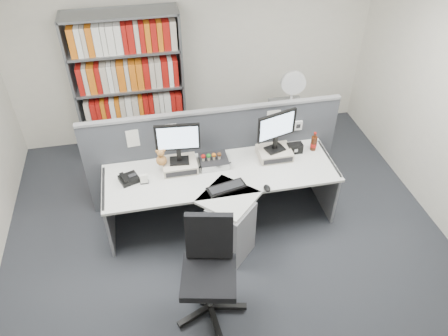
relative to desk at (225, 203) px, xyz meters
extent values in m
plane|color=#31343A|center=(0.00, -0.60, -0.46)|extent=(5.50, 5.50, 0.00)
cube|color=silver|center=(0.00, 2.15, 0.89)|extent=(5.00, 0.04, 2.70)
cube|color=white|center=(0.00, -0.60, 2.24)|extent=(5.00, 5.50, 0.04)
cube|color=#43464C|center=(0.00, 0.65, 0.17)|extent=(3.00, 0.05, 1.25)
cube|color=#9A9A9F|center=(0.00, 0.65, 0.80)|extent=(3.00, 0.07, 0.03)
cube|color=white|center=(0.95, 0.62, 0.49)|extent=(0.22, 0.04, 0.12)
cube|color=white|center=(-0.90, 0.63, 0.59)|extent=(0.16, 0.00, 0.22)
cube|color=white|center=(-0.50, 0.63, 0.59)|extent=(0.16, 0.00, 0.22)
cube|color=white|center=(0.70, 0.63, 0.59)|extent=(0.16, 0.00, 0.22)
cube|color=silver|center=(0.00, 0.22, 0.25)|extent=(2.60, 0.80, 0.03)
cube|color=silver|center=(0.00, -0.18, 0.25)|extent=(0.74, 0.74, 0.03)
cube|color=gray|center=(0.00, -0.30, -0.11)|extent=(0.57, 0.57, 0.69)
cube|color=gray|center=(-1.28, 0.22, -0.10)|extent=(0.03, 0.70, 0.72)
cube|color=gray|center=(1.28, 0.22, -0.10)|extent=(0.03, 0.70, 0.72)
cube|color=gray|center=(0.00, 0.58, -0.11)|extent=(2.50, 0.02, 0.45)
cube|color=beige|center=(-0.44, 0.38, 0.31)|extent=(0.38, 0.30, 0.10)
cube|color=black|center=(-0.44, 0.23, 0.31)|extent=(0.34, 0.01, 0.06)
cube|color=beige|center=(0.66, 0.38, 0.31)|extent=(0.38, 0.30, 0.10)
cube|color=black|center=(0.66, 0.23, 0.31)|extent=(0.34, 0.01, 0.06)
cube|color=black|center=(-0.44, 0.38, 0.37)|extent=(0.22, 0.17, 0.02)
cube|color=black|center=(-0.44, 0.38, 0.46)|extent=(0.05, 0.03, 0.17)
cube|color=black|center=(-0.44, 0.38, 0.69)|extent=(0.48, 0.08, 0.32)
cube|color=#C1DCFA|center=(-0.43, 0.37, 0.69)|extent=(0.43, 0.04, 0.27)
cube|color=black|center=(0.66, 0.38, 0.37)|extent=(0.25, 0.21, 0.02)
cube|color=black|center=(0.66, 0.38, 0.46)|extent=(0.05, 0.04, 0.17)
cube|color=black|center=(0.66, 0.38, 0.69)|extent=(0.47, 0.17, 0.32)
cube|color=#C1DCFA|center=(0.66, 0.37, 0.69)|extent=(0.41, 0.13, 0.27)
cube|color=black|center=(-0.05, 0.39, 0.31)|extent=(0.31, 0.28, 0.08)
cube|color=silver|center=(-0.05, 0.25, 0.31)|extent=(0.31, 0.01, 0.08)
cylinder|color=beige|center=(-0.17, 0.37, 0.36)|extent=(0.03, 0.03, 0.03)
sphere|color=#A5140F|center=(-0.17, 0.37, 0.41)|extent=(0.05, 0.05, 0.05)
cylinder|color=beige|center=(-0.11, 0.37, 0.36)|extent=(0.03, 0.03, 0.03)
sphere|color=#19721E|center=(-0.11, 0.37, 0.41)|extent=(0.05, 0.05, 0.05)
cylinder|color=beige|center=(-0.05, 0.37, 0.36)|extent=(0.03, 0.03, 0.03)
sphere|color=orange|center=(-0.05, 0.37, 0.41)|extent=(0.05, 0.05, 0.05)
cylinder|color=beige|center=(0.01, 0.37, 0.36)|extent=(0.03, 0.03, 0.03)
sphere|color=#593319|center=(0.01, 0.37, 0.41)|extent=(0.05, 0.05, 0.05)
cube|color=black|center=(0.00, -0.05, 0.28)|extent=(0.44, 0.25, 0.02)
cube|color=black|center=(0.00, -0.05, 0.29)|extent=(0.39, 0.19, 0.01)
ellipsoid|color=black|center=(0.42, -0.15, 0.29)|extent=(0.07, 0.11, 0.04)
cube|color=black|center=(-1.00, 0.29, 0.29)|extent=(0.24, 0.23, 0.05)
cube|color=black|center=(-1.05, 0.27, 0.33)|extent=(0.10, 0.16, 0.03)
cube|color=black|center=(-0.96, 0.30, 0.32)|extent=(0.10, 0.08, 0.01)
cube|color=black|center=(-0.84, 0.22, 0.27)|extent=(0.09, 0.05, 0.02)
cube|color=white|center=(-0.84, 0.21, 0.33)|extent=(0.08, 0.03, 0.09)
cube|color=white|center=(-0.84, 0.24, 0.33)|extent=(0.08, 0.03, 0.09)
sphere|color=#AD7439|center=(-0.63, 0.37, 0.42)|extent=(0.12, 0.12, 0.12)
sphere|color=#AD7439|center=(-0.63, 0.37, 0.52)|extent=(0.08, 0.08, 0.08)
sphere|color=#AD7439|center=(-0.67, 0.37, 0.55)|extent=(0.03, 0.03, 0.03)
sphere|color=#AD7439|center=(-0.60, 0.37, 0.55)|extent=(0.03, 0.03, 0.03)
cube|color=black|center=(0.92, 0.42, 0.32)|extent=(0.18, 0.10, 0.12)
cylinder|color=#3F190A|center=(1.15, 0.42, 0.35)|extent=(0.07, 0.07, 0.18)
cylinder|color=#A5140F|center=(1.15, 0.42, 0.33)|extent=(0.07, 0.07, 0.05)
cylinder|color=#3F190A|center=(1.15, 0.42, 0.47)|extent=(0.03, 0.03, 0.05)
cylinder|color=#A5140F|center=(1.15, 0.42, 0.50)|extent=(0.03, 0.03, 0.01)
cube|color=gray|center=(-1.59, 1.85, 0.54)|extent=(0.03, 0.40, 2.00)
cube|color=gray|center=(-0.21, 1.85, 0.54)|extent=(0.03, 0.40, 2.00)
cube|color=gray|center=(-0.90, 2.04, 0.54)|extent=(1.40, 0.02, 2.00)
cube|color=gray|center=(-0.90, 1.85, -0.44)|extent=(1.38, 0.40, 0.03)
cube|color=gray|center=(-0.90, 1.85, 0.06)|extent=(1.38, 0.40, 0.03)
cube|color=gray|center=(-0.90, 1.85, 0.56)|extent=(1.38, 0.40, 0.03)
cube|color=gray|center=(-0.90, 1.85, 1.06)|extent=(1.38, 0.40, 0.03)
cube|color=gray|center=(-0.90, 1.85, 1.52)|extent=(1.38, 0.40, 0.03)
cube|color=#A5140F|center=(-0.90, 1.82, -0.24)|extent=(1.24, 0.28, 0.36)
cube|color=orange|center=(-0.90, 1.82, 0.26)|extent=(1.24, 0.28, 0.36)
cube|color=beige|center=(-0.90, 1.82, 0.76)|extent=(1.24, 0.28, 0.36)
cube|color=white|center=(-0.90, 1.82, 1.26)|extent=(1.24, 0.28, 0.36)
cube|color=gray|center=(1.20, 1.40, -0.11)|extent=(0.45, 0.60, 0.70)
cube|color=black|center=(1.20, 1.10, 0.06)|extent=(0.40, 0.02, 0.28)
cube|color=black|center=(1.20, 1.10, -0.26)|extent=(0.40, 0.02, 0.28)
cylinder|color=white|center=(1.20, 1.40, 0.26)|extent=(0.19, 0.19, 0.03)
cylinder|color=white|center=(1.20, 1.40, 0.37)|extent=(0.03, 0.03, 0.19)
cylinder|color=white|center=(1.20, 1.39, 0.63)|extent=(0.32, 0.12, 0.32)
cylinder|color=silver|center=(1.20, 1.41, 0.63)|extent=(0.32, 0.11, 0.32)
cylinder|color=silver|center=(-0.36, -0.98, -0.18)|extent=(0.05, 0.05, 0.44)
cube|color=black|center=(-0.36, -0.98, 0.06)|extent=(0.60, 0.60, 0.08)
cube|color=black|center=(-0.31, -0.76, 0.37)|extent=(0.45, 0.21, 0.51)
cube|color=black|center=(-0.16, -1.02, -0.41)|extent=(0.33, 0.12, 0.04)
cylinder|color=black|center=(-0.03, -1.05, -0.42)|extent=(0.05, 0.05, 0.03)
cube|color=black|center=(-0.26, -0.81, -0.41)|extent=(0.21, 0.31, 0.04)
cylinder|color=black|center=(-0.19, -0.70, -0.42)|extent=(0.05, 0.05, 0.03)
cube|color=black|center=(-0.49, -0.83, -0.41)|extent=(0.26, 0.28, 0.04)
cylinder|color=black|center=(-0.57, -0.74, -0.42)|extent=(0.05, 0.05, 0.03)
cube|color=black|center=(-0.54, -1.06, -0.41)|extent=(0.32, 0.18, 0.04)
cylinder|color=black|center=(-0.66, -1.11, -0.42)|extent=(0.05, 0.05, 0.03)
cube|color=black|center=(-0.34, -1.18, -0.41)|extent=(0.09, 0.33, 0.04)
camera|label=1|loc=(-0.71, -3.40, 3.37)|focal=34.86mm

